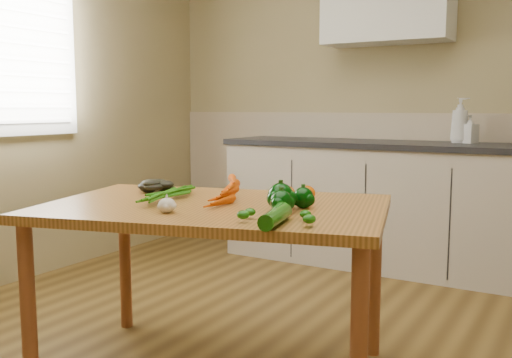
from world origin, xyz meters
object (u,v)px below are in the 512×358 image
object	(u,v)px
tomato_a	(280,193)
zucchini_b	(276,217)
leafy_greens	(152,182)
tomato_b	(287,193)
pepper_a	(281,197)
tomato_c	(307,193)
pepper_b	(303,198)
garlic_bulb	(167,205)
soap_bottle_a	(460,120)
pepper_c	(281,202)
zucchini_a	(277,213)
carrot_bunch	(208,194)
table	(215,223)
soap_bottle_b	(470,129)

from	to	relation	value
tomato_a	zucchini_b	xyz separation A→B (m)	(0.23, -0.46, -0.00)
leafy_greens	tomato_b	xyz separation A→B (m)	(0.66, 0.10, -0.02)
pepper_a	tomato_c	bearing A→B (deg)	90.17
pepper_b	tomato_c	world-z (taller)	pepper_b
garlic_bulb	pepper_a	world-z (taller)	pepper_a
pepper_a	pepper_b	bearing A→B (deg)	53.75
leafy_greens	tomato_b	size ratio (longest dim) A/B	2.84
pepper_b	zucchini_b	size ratio (longest dim) A/B	0.35
soap_bottle_a	pepper_c	world-z (taller)	soap_bottle_a
zucchini_b	zucchini_a	bearing A→B (deg)	113.94
zucchini_b	pepper_a	bearing A→B (deg)	114.62
carrot_bunch	leafy_greens	size ratio (longest dim) A/B	1.30
table	tomato_b	size ratio (longest dim) A/B	22.53
tomato_c	zucchini_a	world-z (taller)	tomato_c
soap_bottle_b	tomato_b	bearing A→B (deg)	-75.87
tomato_c	zucchini_b	xyz separation A→B (m)	(0.12, -0.50, -0.01)
leafy_greens	tomato_c	size ratio (longest dim) A/B	2.69
carrot_bunch	tomato_b	bearing A→B (deg)	20.01
garlic_bulb	pepper_a	bearing A→B (deg)	38.85
carrot_bunch	zucchini_a	size ratio (longest dim) A/B	1.29
garlic_bulb	zucchini_b	size ratio (longest dim) A/B	0.29
pepper_c	zucchini_a	xyz separation A→B (m)	(0.06, -0.13, -0.02)
tomato_c	leafy_greens	bearing A→B (deg)	-170.04
soap_bottle_a	zucchini_a	bearing A→B (deg)	160.13
pepper_a	pepper_b	xyz separation A→B (m)	(0.06, 0.08, -0.01)
tomato_a	carrot_bunch	bearing A→B (deg)	-144.37
soap_bottle_a	tomato_b	xyz separation A→B (m)	(-0.33, -1.92, -0.28)
soap_bottle_a	tomato_c	xyz separation A→B (m)	(-0.25, -1.89, -0.28)
pepper_b	zucchini_b	distance (m)	0.35
tomato_b	zucchini_a	xyz separation A→B (m)	(0.17, -0.40, -0.01)
garlic_bulb	pepper_a	distance (m)	0.44
tomato_b	soap_bottle_a	bearing A→B (deg)	80.27
soap_bottle_b	zucchini_a	world-z (taller)	soap_bottle_b
pepper_c	tomato_b	distance (m)	0.29
carrot_bunch	pepper_c	size ratio (longest dim) A/B	3.01
soap_bottle_a	pepper_a	distance (m)	2.16
carrot_bunch	zucchini_b	distance (m)	0.55
pepper_a	zucchini_a	bearing A→B (deg)	-65.11
tomato_b	leafy_greens	bearing A→B (deg)	-171.52
tomato_a	pepper_b	bearing A→B (deg)	-34.62
soap_bottle_a	leafy_greens	xyz separation A→B (m)	(-0.99, -2.02, -0.26)
table	zucchini_a	size ratio (longest dim) A/B	7.86
soap_bottle_a	soap_bottle_b	bearing A→B (deg)	-113.05
pepper_c	tomato_c	bearing A→B (deg)	96.41
leafy_greens	soap_bottle_a	bearing A→B (deg)	63.81
carrot_bunch	tomato_a	distance (m)	0.31
soap_bottle_b	tomato_b	distance (m)	1.96
table	pepper_a	xyz separation A→B (m)	(0.30, 0.02, 0.13)
pepper_a	tomato_b	xyz separation A→B (m)	(-0.08, 0.21, -0.02)
soap_bottle_a	tomato_c	distance (m)	1.93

